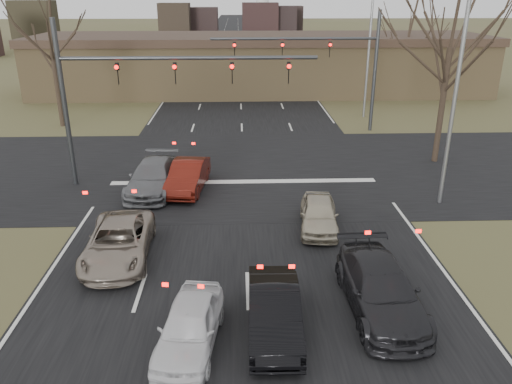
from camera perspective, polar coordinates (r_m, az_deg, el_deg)
ground at (r=14.15m, az=-0.68°, el=-17.88°), size 360.00×360.00×0.00m
road_main at (r=71.45m, az=-1.91°, el=14.65°), size 14.00×300.00×0.02m
road_cross at (r=27.41m, az=-1.46°, el=2.65°), size 200.00×14.00×0.02m
building at (r=49.34m, az=0.58°, el=14.49°), size 42.40×10.40×5.30m
mast_arm_near at (r=24.71m, az=-14.01°, el=12.01°), size 12.12×0.24×8.00m
mast_arm_far at (r=34.71m, az=8.92°, el=14.99°), size 11.12×0.24×8.00m
streetlight_right_near at (r=23.01m, az=21.61°, el=11.75°), size 2.34×0.25×10.00m
streetlight_right_far at (r=39.21m, az=12.57°, el=16.36°), size 2.34×0.25×10.00m
tree_left_far at (r=38.11m, az=-22.77°, el=17.76°), size 5.70×5.70×9.50m
tree_right_far at (r=48.38m, az=17.22°, el=18.53°), size 5.40×5.40×9.00m
car_silver_suv at (r=18.76m, az=-15.44°, el=-5.51°), size 2.46×4.92×1.34m
car_white_sedan at (r=14.12m, az=-7.60°, el=-14.91°), size 1.98×3.93×1.28m
car_black_hatch at (r=14.50m, az=2.09°, el=-13.43°), size 1.51×4.13×1.35m
car_charcoal_sedan at (r=15.80m, az=14.06°, el=-10.68°), size 2.15×5.03×1.45m
car_grey_ahead at (r=24.66m, az=-11.69°, el=1.72°), size 2.37×5.17×1.46m
car_red_ahead at (r=24.53m, az=-7.79°, el=1.83°), size 2.01×4.48×1.43m
car_silver_ahead at (r=20.51m, az=7.20°, el=-2.51°), size 1.91×3.87×1.27m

